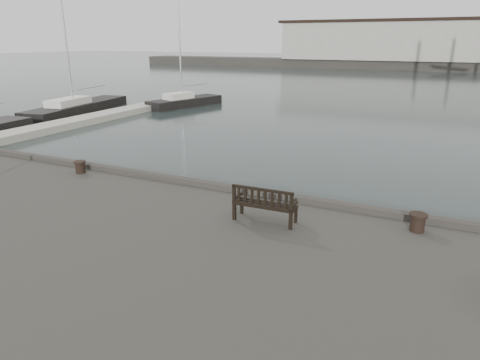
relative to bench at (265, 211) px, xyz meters
The scene contains 8 objects.
ground 3.04m from the bench, 124.97° to the left, with size 400.00×400.00×0.00m, color black.
pontoon 24.54m from the bench, 150.77° to the left, with size 2.00×24.00×0.50m, color #B3B0A6.
breakwater 94.18m from the bench, 93.61° to the left, with size 140.00×9.50×12.20m.
bench is the anchor object (origin of this frame).
bollard_left 7.87m from the bench, behind, with size 0.43×0.43×0.45m, color black.
bollard_right 3.90m from the bench, 16.40° to the left, with size 0.45×0.45×0.47m, color black.
yacht_b 32.12m from the bench, 143.96° to the left, with size 4.56×12.44×15.79m.
yacht_d 32.44m from the bench, 126.23° to the left, with size 4.31×8.45×10.48m.
Camera 1 is at (5.32, -11.80, 6.20)m, focal length 32.00 mm.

